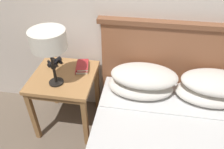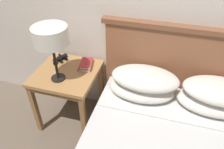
{
  "view_description": "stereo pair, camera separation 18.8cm",
  "coord_description": "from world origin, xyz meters",
  "px_view_note": "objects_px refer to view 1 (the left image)",
  "views": [
    {
      "loc": [
        0.15,
        -0.83,
        1.86
      ],
      "look_at": [
        -0.08,
        0.66,
        0.73
      ],
      "focal_mm": 35.0,
      "sensor_mm": 36.0,
      "label": 1
    },
    {
      "loc": [
        0.34,
        -0.79,
        1.86
      ],
      "look_at": [
        -0.08,
        0.66,
        0.73
      ],
      "focal_mm": 35.0,
      "sensor_mm": 36.0,
      "label": 2
    }
  ],
  "objects_px": {
    "book_on_nightstand": "(82,67)",
    "binoculars_pair": "(55,62)",
    "table_lamp": "(48,41)",
    "nightstand": "(64,82)",
    "book_stacked_on_top": "(82,65)"
  },
  "relations": [
    {
      "from": "nightstand",
      "to": "book_stacked_on_top",
      "type": "height_order",
      "value": "book_stacked_on_top"
    },
    {
      "from": "table_lamp",
      "to": "book_stacked_on_top",
      "type": "height_order",
      "value": "table_lamp"
    },
    {
      "from": "table_lamp",
      "to": "binoculars_pair",
      "type": "xyz_separation_m",
      "value": [
        -0.12,
        0.29,
        -0.4
      ]
    },
    {
      "from": "book_on_nightstand",
      "to": "book_stacked_on_top",
      "type": "distance_m",
      "value": 0.02
    },
    {
      "from": "book_stacked_on_top",
      "to": "binoculars_pair",
      "type": "bearing_deg",
      "value": 173.57
    },
    {
      "from": "book_on_nightstand",
      "to": "binoculars_pair",
      "type": "bearing_deg",
      "value": 173.57
    },
    {
      "from": "table_lamp",
      "to": "book_stacked_on_top",
      "type": "xyz_separation_m",
      "value": [
        0.17,
        0.25,
        -0.38
      ]
    },
    {
      "from": "table_lamp",
      "to": "book_stacked_on_top",
      "type": "distance_m",
      "value": 0.49
    },
    {
      "from": "binoculars_pair",
      "to": "book_on_nightstand",
      "type": "bearing_deg",
      "value": -6.43
    },
    {
      "from": "table_lamp",
      "to": "book_on_nightstand",
      "type": "bearing_deg",
      "value": 56.65
    },
    {
      "from": "nightstand",
      "to": "binoculars_pair",
      "type": "height_order",
      "value": "binoculars_pair"
    },
    {
      "from": "nightstand",
      "to": "book_on_nightstand",
      "type": "height_order",
      "value": "book_on_nightstand"
    },
    {
      "from": "binoculars_pair",
      "to": "table_lamp",
      "type": "bearing_deg",
      "value": -66.76
    },
    {
      "from": "book_stacked_on_top",
      "to": "binoculars_pair",
      "type": "xyz_separation_m",
      "value": [
        -0.3,
        0.03,
        -0.02
      ]
    },
    {
      "from": "book_on_nightstand",
      "to": "book_stacked_on_top",
      "type": "bearing_deg",
      "value": -6.48
    }
  ]
}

